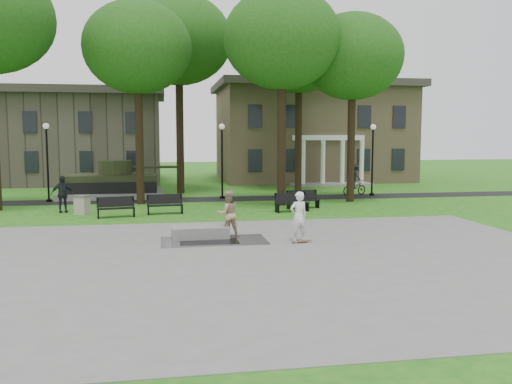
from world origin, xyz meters
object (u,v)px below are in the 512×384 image
skateboarder (299,216)px  cyclist (354,182)px  trash_bin (82,205)px  park_bench_0 (116,207)px  friend_watching (228,214)px  concrete_block (200,232)px

skateboarder → cyclist: (7.60, 14.89, -0.10)m
trash_bin → park_bench_0: bearing=-36.6°
park_bench_0 → trash_bin: bearing=133.9°
skateboarder → park_bench_0: skateboarder is taller
cyclist → trash_bin: 17.80m
cyclist → park_bench_0: cyclist is taller
skateboarder → friend_watching: (-2.53, 1.29, -0.02)m
concrete_block → park_bench_0: 7.20m
friend_watching → cyclist: 16.96m
friend_watching → cyclist: size_ratio=0.87×
friend_watching → trash_bin: 9.99m
skateboarder → friend_watching: size_ratio=1.03×
friend_watching → cyclist: bearing=-138.4°
cyclist → park_bench_0: (-14.92, -7.44, -0.34)m
friend_watching → trash_bin: size_ratio=1.92×
skateboarder → trash_bin: skateboarder is taller
skateboarder → park_bench_0: (-7.32, 7.46, -0.44)m
skateboarder → trash_bin: size_ratio=1.97×
concrete_block → skateboarder: skateboarder is taller
concrete_block → cyclist: bearing=50.5°
skateboarder → park_bench_0: size_ratio=1.02×
friend_watching → park_bench_0: (-4.79, 6.16, -0.42)m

